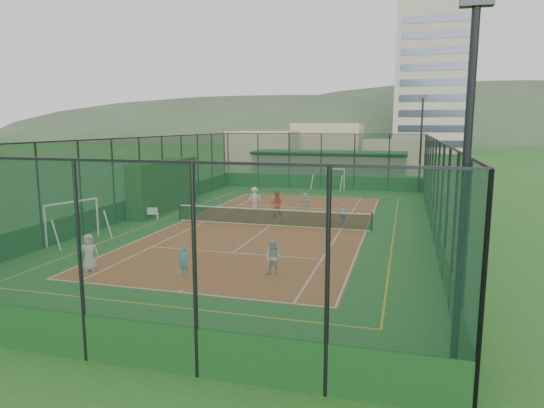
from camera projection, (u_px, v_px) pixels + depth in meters
The scene contains 21 objects.
ground at pixel (271, 225), 28.25m from camera, with size 300.00×300.00×0.00m, color #2B571E.
court_slab at pixel (271, 225), 28.24m from camera, with size 11.17×23.97×0.01m, color #B65928.
tennis_net at pixel (271, 216), 28.16m from camera, with size 11.67×0.12×1.06m, color black, non-canonical shape.
perimeter_fence at pixel (271, 183), 27.84m from camera, with size 18.12×34.12×5.00m, color #113321, non-canonical shape.
floodlight_se at pixel (463, 211), 9.52m from camera, with size 0.60×0.26×8.25m, color black, non-canonical shape.
floodlight_ne at pixel (421, 145), 41.09m from camera, with size 0.60×0.26×8.25m, color black, non-canonical shape.
clubhouse at pixel (329, 167), 48.91m from camera, with size 15.20×7.20×3.15m, color tan, non-canonical shape.
apartment_tower at pixel (433, 80), 100.62m from camera, with size 15.00×12.00×30.00m, color beige.
distant_hills at pixel (385, 141), 170.87m from camera, with size 200.00×60.00×24.00m, color #384C33, non-canonical shape.
hedge_left at pixel (164, 186), 32.87m from camera, with size 1.17×7.80×3.41m, color black.
white_bench at pixel (147, 213), 29.85m from camera, with size 1.44×0.40×0.81m, color white, non-canonical shape.
futsal_goal_near at pixel (73, 222), 24.28m from camera, with size 0.90×3.08×1.99m, color white, non-canonical shape.
futsal_goal_far at pixel (330, 179), 44.01m from camera, with size 2.91×0.84×1.88m, color white, non-canonical shape.
child_near_left at pixel (89, 252), 19.36m from camera, with size 0.73×0.47×1.49m, color silver.
child_near_mid at pixel (184, 261), 18.70m from camera, with size 0.43×0.28×1.19m, color #54A7EE.
child_near_right at pixel (273, 258), 18.66m from camera, with size 0.70×0.55×1.44m, color silver.
child_far_left at pixel (254, 197), 34.04m from camera, with size 0.95×0.55×1.47m, color white.
child_far_right at pixel (343, 214), 28.24m from camera, with size 0.73×0.30×1.24m, color silver.
child_far_back at pixel (305, 202), 32.59m from camera, with size 1.20×0.38×1.29m, color silver.
coach at pixel (277, 204), 30.67m from camera, with size 0.81×0.63×1.67m, color red.
tennis_balls at pixel (292, 221), 29.39m from camera, with size 5.24×1.38×0.07m.
Camera 1 is at (7.48, -26.64, 5.80)m, focal length 32.00 mm.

